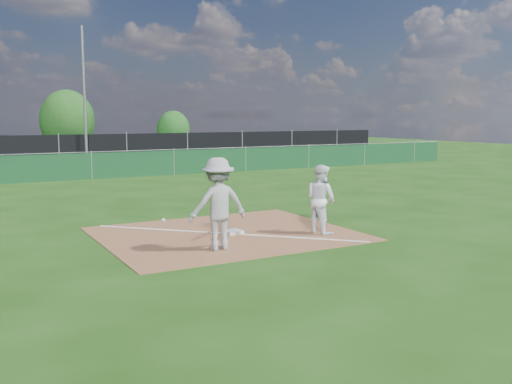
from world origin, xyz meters
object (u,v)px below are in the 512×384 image
Objects in this scene: light_pole at (84,96)px; play_at_first at (218,204)px; runner at (321,199)px; car_mid at (7,149)px; tree_mid at (67,121)px; car_right at (136,147)px; tree_right at (173,130)px; first_base at (233,232)px.

light_pole is 23.43m from play_at_first.
play_at_first is at bearing 87.38° from runner.
tree_mid is at bearing -12.23° from car_mid.
tree_right is at bearing -18.22° from car_right.
tree_right is at bearing -39.08° from car_mid.
tree_right reaches higher than play_at_first.
car_mid reaches higher than first_base.
first_base is 0.08× the size of tree_mid.
car_mid is at bearing -124.79° from tree_mid.
tree_mid is at bearing 84.16° from light_pole.
car_mid is (-2.55, 26.00, 0.78)m from first_base.
tree_mid is (0.57, 34.24, 1.65)m from runner.
light_pole reaches higher than car_mid.
light_pole is at bearing 86.44° from first_base.
light_pole reaches higher than first_base.
tree_right is (9.26, 34.36, 0.84)m from runner.
tree_mid is at bearing 44.18° from car_right.
light_pole is 7.13m from car_right.
first_base is 35.30m from tree_right.
tree_right is (11.22, 33.43, 1.64)m from first_base.
car_right is (8.31, 0.34, -0.14)m from car_mid.
play_at_first is 0.41× the size of car_mid.
tree_mid is (3.56, 34.63, 1.49)m from play_at_first.
tree_mid is 8.73m from tree_right.
car_right is 9.01m from tree_right.
first_base is 2.31m from runner.
car_mid is at bearing 95.60° from first_base.
first_base is 0.19× the size of play_at_first.
light_pole reaches higher than play_at_first.
runner is (2.99, 0.39, -0.16)m from play_at_first.
runner is 34.29m from tree_mid.
light_pole is 11.68m from tree_mid.
play_at_first reaches higher than first_base.
car_right is at bearing -65.13° from car_mid.
light_pole is 22.95m from runner.
runner is at bearing -105.08° from tree_right.
tree_right reaches higher than first_base.
tree_mid reaches higher than car_right.
tree_right is at bearing 49.71° from light_pole.
play_at_first is at bearing -154.25° from car_mid.
car_mid is 1.04× the size of tree_mid.
first_base is at bearing 54.46° from runner.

